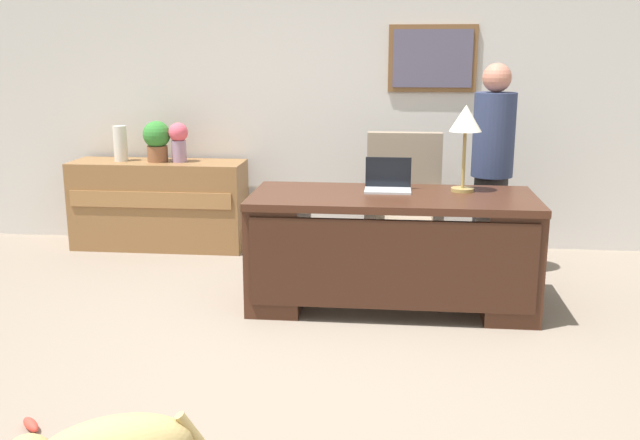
# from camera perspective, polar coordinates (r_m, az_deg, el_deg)

# --- Properties ---
(ground_plane) EXTENTS (12.00, 12.00, 0.00)m
(ground_plane) POSITION_cam_1_polar(r_m,az_deg,el_deg) (4.20, 0.83, -10.99)
(ground_plane) COLOR gray
(back_wall) EXTENTS (7.00, 0.16, 2.70)m
(back_wall) POSITION_cam_1_polar(r_m,az_deg,el_deg) (6.43, 3.03, 9.96)
(back_wall) COLOR silver
(back_wall) RESTS_ON ground_plane
(desk) EXTENTS (1.93, 0.83, 0.79)m
(desk) POSITION_cam_1_polar(r_m,az_deg,el_deg) (4.89, 5.78, -2.14)
(desk) COLOR #422316
(desk) RESTS_ON ground_plane
(credenza) EXTENTS (1.54, 0.50, 0.78)m
(credenza) POSITION_cam_1_polar(r_m,az_deg,el_deg) (6.55, -12.79, 1.22)
(credenza) COLOR olive
(credenza) RESTS_ON ground_plane
(armchair) EXTENTS (0.60, 0.59, 1.10)m
(armchair) POSITION_cam_1_polar(r_m,az_deg,el_deg) (5.71, 6.72, 0.72)
(armchair) COLOR gray
(armchair) RESTS_ON ground_plane
(person_standing) EXTENTS (0.32, 0.32, 1.65)m
(person_standing) POSITION_cam_1_polar(r_m,az_deg,el_deg) (5.66, 13.66, 4.05)
(person_standing) COLOR #262323
(person_standing) RESTS_ON ground_plane
(laptop) EXTENTS (0.32, 0.22, 0.22)m
(laptop) POSITION_cam_1_polar(r_m,az_deg,el_deg) (4.97, 5.49, 3.03)
(laptop) COLOR #B2B5BA
(laptop) RESTS_ON desk
(desk_lamp) EXTENTS (0.22, 0.22, 0.60)m
(desk_lamp) POSITION_cam_1_polar(r_m,az_deg,el_deg) (4.96, 11.63, 7.59)
(desk_lamp) COLOR #9E8447
(desk_lamp) RESTS_ON desk
(vase_with_flowers) EXTENTS (0.17, 0.17, 0.35)m
(vase_with_flowers) POSITION_cam_1_polar(r_m,az_deg,el_deg) (6.39, -11.32, 6.35)
(vase_with_flowers) COLOR #A07F9E
(vase_with_flowers) RESTS_ON credenza
(vase_empty) EXTENTS (0.12, 0.12, 0.31)m
(vase_empty) POSITION_cam_1_polar(r_m,az_deg,el_deg) (6.58, -15.77, 5.95)
(vase_empty) COLOR silver
(vase_empty) RESTS_ON credenza
(potted_plant) EXTENTS (0.24, 0.24, 0.36)m
(potted_plant) POSITION_cam_1_polar(r_m,az_deg,el_deg) (6.45, -13.00, 6.35)
(potted_plant) COLOR brown
(potted_plant) RESTS_ON credenza
(dog_toy_bone) EXTENTS (0.14, 0.13, 0.05)m
(dog_toy_bone) POSITION_cam_1_polar(r_m,az_deg,el_deg) (3.73, -22.25, -14.99)
(dog_toy_bone) COLOR #E53F33
(dog_toy_bone) RESTS_ON ground_plane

